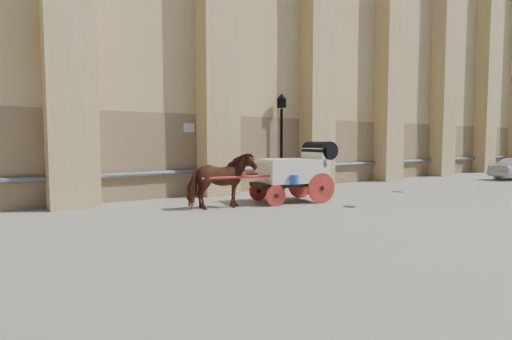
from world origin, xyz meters
TOP-DOWN VIEW (x-y plane):
  - ground at (0.00, 0.00)m, footprint 90.00×90.00m
  - horse at (-2.44, 0.89)m, footprint 2.08×1.12m
  - carriage at (0.36, 0.75)m, footprint 4.73×2.12m
  - street_lamp at (2.05, 3.66)m, footprint 0.37×0.37m
  - drain_grate_near at (0.97, -1.05)m, footprint 0.41×0.41m
  - drain_grate_far at (5.32, 0.37)m, footprint 0.43×0.43m

SIDE VIEW (x-z plane):
  - ground at x=0.00m, z-range 0.00..0.00m
  - drain_grate_near at x=0.97m, z-range 0.00..0.01m
  - drain_grate_far at x=5.32m, z-range 0.00..0.01m
  - horse at x=-2.44m, z-range 0.00..1.68m
  - carriage at x=0.36m, z-range 0.08..2.08m
  - street_lamp at x=2.05m, z-range 0.14..4.12m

